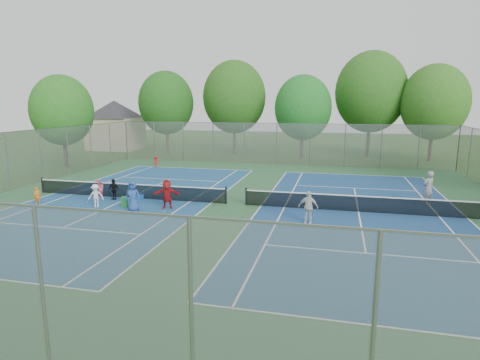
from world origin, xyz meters
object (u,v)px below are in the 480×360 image
at_px(net_right, 359,204).
at_px(net_left, 129,191).
at_px(ball_hopper, 125,202).
at_px(instructor, 428,188).
at_px(ball_crate, 139,197).

bearing_deg(net_right, net_left, 180.00).
height_order(ball_hopper, instructor, instructor).
bearing_deg(net_right, instructor, 32.52).
distance_m(net_right, instructor, 4.78).
height_order(net_right, instructor, instructor).
bearing_deg(net_left, net_right, 0.00).
xyz_separation_m(ball_crate, instructor, (17.22, 2.68, 0.86)).
bearing_deg(ball_crate, net_left, 170.88).
bearing_deg(instructor, ball_crate, -26.05).
bearing_deg(ball_crate, net_right, 0.55).
distance_m(ball_crate, ball_hopper, 2.00).
relative_size(ball_hopper, instructor, 0.31).
xyz_separation_m(net_left, instructor, (18.01, 2.55, 0.56)).
bearing_deg(net_right, ball_crate, -179.45).
relative_size(net_right, instructor, 6.32).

